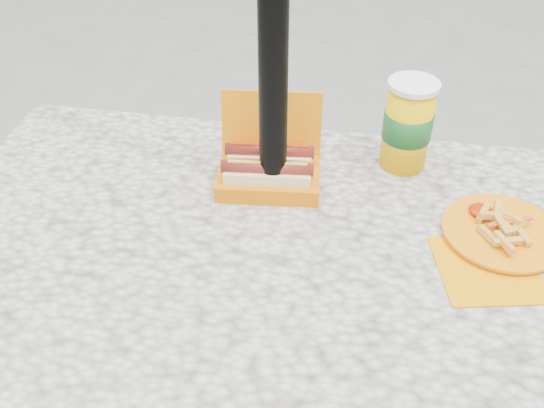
% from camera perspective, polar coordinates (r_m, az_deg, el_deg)
% --- Properties ---
extents(picnic_table, '(1.20, 0.80, 0.75)m').
position_cam_1_polar(picnic_table, '(1.11, -1.34, -8.36)').
color(picnic_table, beige).
rests_on(picnic_table, ground).
extents(umbrella_pole, '(0.05, 0.05, 2.20)m').
position_cam_1_polar(umbrella_pole, '(0.98, 0.12, 17.62)').
color(umbrella_pole, black).
rests_on(umbrella_pole, ground).
extents(hotdog_box, '(0.21, 0.17, 0.16)m').
position_cam_1_polar(hotdog_box, '(1.15, -0.30, 3.34)').
color(hotdog_box, orange).
rests_on(hotdog_box, picnic_table).
extents(fries_plate, '(0.23, 0.29, 0.04)m').
position_cam_1_polar(fries_plate, '(1.11, 20.70, -2.65)').
color(fries_plate, orange).
rests_on(fries_plate, picnic_table).
extents(soda_cup, '(0.10, 0.10, 0.18)m').
position_cam_1_polar(soda_cup, '(1.21, 12.65, 7.29)').
color(soda_cup, '#FFB700').
rests_on(soda_cup, picnic_table).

